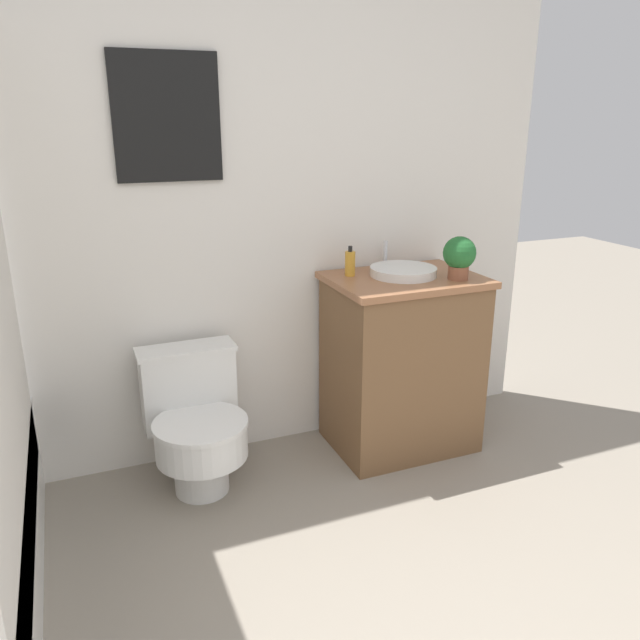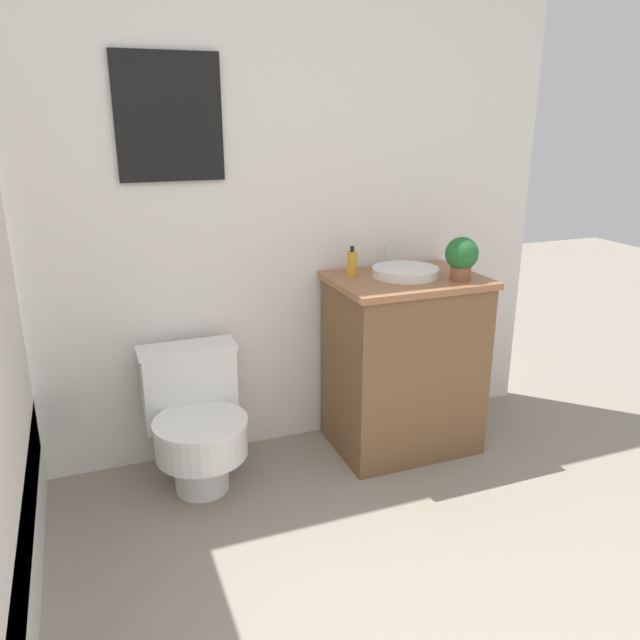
% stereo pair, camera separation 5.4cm
% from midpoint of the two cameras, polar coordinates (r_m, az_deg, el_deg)
% --- Properties ---
extents(wall_back, '(3.55, 0.07, 2.50)m').
position_cam_midpoint_polar(wall_back, '(2.76, -11.66, 11.75)').
color(wall_back, white).
rests_on(wall_back, ground_plane).
extents(toilet, '(0.42, 0.51, 0.60)m').
position_cam_midpoint_polar(toilet, '(2.76, -10.69, -9.04)').
color(toilet, white).
rests_on(toilet, ground_plane).
extents(vanity, '(0.68, 0.51, 0.85)m').
position_cam_midpoint_polar(vanity, '(3.00, 8.14, -3.93)').
color(vanity, brown).
rests_on(vanity, ground_plane).
extents(sink, '(0.31, 0.34, 0.13)m').
position_cam_midpoint_polar(sink, '(2.89, 8.32, 4.40)').
color(sink, white).
rests_on(sink, vanity).
extents(soap_bottle, '(0.05, 0.05, 0.14)m').
position_cam_midpoint_polar(soap_bottle, '(2.86, 3.48, 5.20)').
color(soap_bottle, gold).
rests_on(soap_bottle, vanity).
extents(potted_plant, '(0.15, 0.15, 0.19)m').
position_cam_midpoint_polar(potted_plant, '(2.84, 13.35, 5.69)').
color(potted_plant, brown).
rests_on(potted_plant, vanity).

